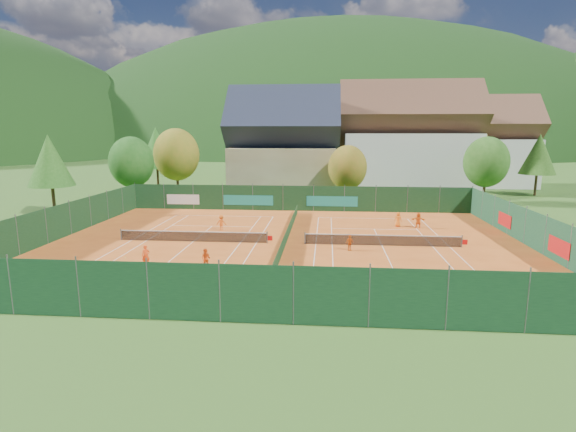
# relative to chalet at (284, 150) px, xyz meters

# --- Properties ---
(ground) EXTENTS (600.00, 600.00, 0.00)m
(ground) POSITION_rel_chalet_xyz_m (3.00, -30.00, -6.64)
(ground) COLOR #2D551A
(ground) RESTS_ON ground
(clay_pad) EXTENTS (40.00, 32.00, 0.01)m
(clay_pad) POSITION_rel_chalet_xyz_m (3.00, -30.00, -6.62)
(clay_pad) COLOR #BE541C
(clay_pad) RESTS_ON ground
(court_markings_left) EXTENTS (11.03, 23.83, 0.00)m
(court_markings_left) POSITION_rel_chalet_xyz_m (-5.00, -30.00, -6.61)
(court_markings_left) COLOR white
(court_markings_left) RESTS_ON ground
(court_markings_right) EXTENTS (11.03, 23.83, 0.00)m
(court_markings_right) POSITION_rel_chalet_xyz_m (11.00, -30.00, -6.61)
(court_markings_right) COLOR white
(court_markings_right) RESTS_ON ground
(tennis_net_left) EXTENTS (13.30, 0.10, 1.02)m
(tennis_net_left) POSITION_rel_chalet_xyz_m (-4.85, -30.00, -6.12)
(tennis_net_left) COLOR #59595B
(tennis_net_left) RESTS_ON ground
(tennis_net_right) EXTENTS (13.30, 0.10, 1.02)m
(tennis_net_right) POSITION_rel_chalet_xyz_m (11.15, -30.00, -6.12)
(tennis_net_right) COLOR #59595B
(tennis_net_right) RESTS_ON ground
(court_divider) EXTENTS (0.03, 28.80, 1.00)m
(court_divider) POSITION_rel_chalet_xyz_m (3.00, -30.00, -6.12)
(court_divider) COLOR #14381B
(court_divider) RESTS_ON ground
(fence_north) EXTENTS (40.00, 0.10, 3.00)m
(fence_north) POSITION_rel_chalet_xyz_m (2.54, -14.01, -5.16)
(fence_north) COLOR #14381C
(fence_north) RESTS_ON ground
(fence_south) EXTENTS (40.00, 0.04, 3.00)m
(fence_south) POSITION_rel_chalet_xyz_m (3.00, -46.00, -5.12)
(fence_south) COLOR #14391F
(fence_south) RESTS_ON ground
(fence_west) EXTENTS (0.04, 32.00, 3.00)m
(fence_west) POSITION_rel_chalet_xyz_m (-17.00, -30.00, -5.12)
(fence_west) COLOR #14371B
(fence_west) RESTS_ON ground
(fence_east) EXTENTS (0.09, 32.00, 3.00)m
(fence_east) POSITION_rel_chalet_xyz_m (23.00, -29.95, -5.14)
(fence_east) COLOR #163C24
(fence_east) RESTS_ON ground
(chalet) EXTENTS (16.20, 12.00, 16.00)m
(chalet) POSITION_rel_chalet_xyz_m (0.00, 0.00, 0.00)
(chalet) COLOR #C1B388
(chalet) RESTS_ON ground
(hotel_block_a) EXTENTS (21.60, 11.00, 17.25)m
(hotel_block_a) POSITION_rel_chalet_xyz_m (19.00, 6.00, 0.76)
(hotel_block_a) COLOR silver
(hotel_block_a) RESTS_ON ground
(hotel_block_b) EXTENTS (17.28, 10.00, 15.50)m
(hotel_block_b) POSITION_rel_chalet_xyz_m (33.00, 14.00, -0.01)
(hotel_block_b) COLOR silver
(hotel_block_b) RESTS_ON ground
(tree_west_front) EXTENTS (5.72, 5.72, 8.69)m
(tree_west_front) POSITION_rel_chalet_xyz_m (-19.00, -10.00, -1.23)
(tree_west_front) COLOR #4C2D1B
(tree_west_front) RESTS_ON ground
(tree_west_mid) EXTENTS (6.44, 6.44, 9.78)m
(tree_west_mid) POSITION_rel_chalet_xyz_m (-15.00, -4.00, -0.56)
(tree_west_mid) COLOR #4A2E1A
(tree_west_mid) RESTS_ON ground
(tree_west_back) EXTENTS (5.60, 5.60, 10.00)m
(tree_west_back) POSITION_rel_chalet_xyz_m (-21.00, 4.00, 0.11)
(tree_west_back) COLOR #492D1A
(tree_west_back) RESTS_ON ground
(tree_center) EXTENTS (5.01, 5.01, 7.60)m
(tree_center) POSITION_rel_chalet_xyz_m (9.00, -8.00, -1.91)
(tree_center) COLOR #4C311B
(tree_center) RESTS_ON ground
(tree_east_front) EXTENTS (5.72, 5.72, 8.69)m
(tree_east_front) POSITION_rel_chalet_xyz_m (27.00, -6.00, -1.23)
(tree_east_front) COLOR #4B351A
(tree_east_front) RESTS_ON ground
(tree_east_mid) EXTENTS (5.04, 5.04, 9.00)m
(tree_east_mid) POSITION_rel_chalet_xyz_m (37.00, 2.00, -0.56)
(tree_east_mid) COLOR #49321A
(tree_east_mid) RESTS_ON ground
(tree_west_side) EXTENTS (5.04, 5.04, 9.00)m
(tree_west_side) POSITION_rel_chalet_xyz_m (-25.00, -18.00, -0.56)
(tree_west_side) COLOR #462D19
(tree_west_side) RESTS_ON ground
(tree_east_back) EXTENTS (7.15, 7.15, 10.86)m
(tree_east_back) POSITION_rel_chalet_xyz_m (29.00, 10.00, 0.12)
(tree_east_back) COLOR #422917
(tree_east_back) RESTS_ON ground
(mountain_backdrop) EXTENTS (820.00, 530.00, 242.00)m
(mountain_backdrop) POSITION_rel_chalet_xyz_m (31.54, 203.48, -46.26)
(mountain_backdrop) COLOR black
(mountain_backdrop) RESTS_ON ground
(ball_hopper) EXTENTS (0.34, 0.34, 0.80)m
(ball_hopper) POSITION_rel_chalet_xyz_m (13.31, -41.66, -6.07)
(ball_hopper) COLOR slate
(ball_hopper) RESTS_ON ground
(loose_ball_0) EXTENTS (0.07, 0.07, 0.07)m
(loose_ball_0) POSITION_rel_chalet_xyz_m (-8.56, -35.41, -6.59)
(loose_ball_0) COLOR #CCD833
(loose_ball_0) RESTS_ON ground
(loose_ball_1) EXTENTS (0.07, 0.07, 0.07)m
(loose_ball_1) POSITION_rel_chalet_xyz_m (6.56, -41.01, -6.59)
(loose_ball_1) COLOR #CCD833
(loose_ball_1) RESTS_ON ground
(player_left_near) EXTENTS (0.63, 0.48, 1.54)m
(player_left_near) POSITION_rel_chalet_xyz_m (-6.16, -37.34, -5.85)
(player_left_near) COLOR #F74D16
(player_left_near) RESTS_ON ground
(player_left_mid) EXTENTS (0.72, 0.59, 1.38)m
(player_left_mid) POSITION_rel_chalet_xyz_m (-1.88, -37.35, -5.93)
(player_left_mid) COLOR #DA5113
(player_left_mid) RESTS_ON ground
(player_left_far) EXTENTS (0.97, 0.57, 1.49)m
(player_left_far) POSITION_rel_chalet_xyz_m (-3.62, -25.36, -5.88)
(player_left_far) COLOR #E25B14
(player_left_far) RESTS_ON ground
(player_right_near) EXTENTS (0.78, 0.71, 1.28)m
(player_right_near) POSITION_rel_chalet_xyz_m (8.23, -31.79, -5.98)
(player_right_near) COLOR #D15B12
(player_right_near) RESTS_ON ground
(player_right_far_a) EXTENTS (0.78, 0.57, 1.46)m
(player_right_far_a) POSITION_rel_chalet_xyz_m (13.47, -22.15, -5.90)
(player_right_far_a) COLOR orange
(player_right_far_a) RESTS_ON ground
(player_right_far_b) EXTENTS (1.45, 0.57, 1.53)m
(player_right_far_b) POSITION_rel_chalet_xyz_m (15.33, -22.65, -5.86)
(player_right_far_b) COLOR orange
(player_right_far_b) RESTS_ON ground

